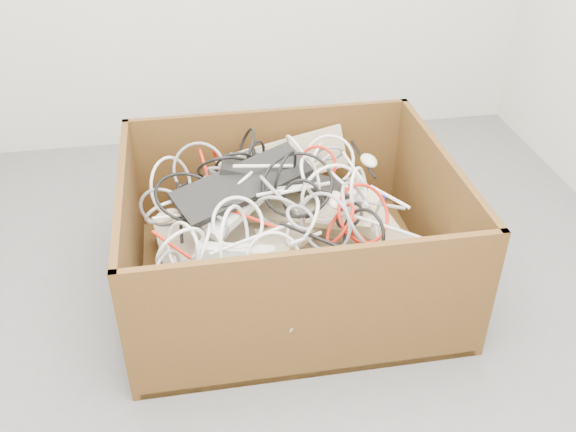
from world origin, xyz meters
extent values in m
plane|color=#57575A|center=(0.00, 0.00, 0.00)|extent=(3.00, 3.00, 0.00)
cube|color=#38260E|center=(0.05, 0.22, 0.01)|extent=(1.16, 0.97, 0.03)
cube|color=#38260E|center=(0.05, 0.69, 0.26)|extent=(1.16, 0.02, 0.51)
cube|color=#38260E|center=(0.05, -0.25, 0.26)|extent=(1.16, 0.03, 0.51)
cube|color=#38260E|center=(0.62, 0.22, 0.26)|extent=(0.02, 0.92, 0.51)
cube|color=#38260E|center=(-0.52, 0.22, 0.26)|extent=(0.02, 0.92, 0.51)
cube|color=#BFAC8D|center=(0.05, 0.24, 0.08)|extent=(1.02, 0.88, 0.19)
cube|color=#BFAC8D|center=(-0.05, 0.17, 0.16)|extent=(0.73, 0.66, 0.20)
cube|color=tan|center=(-0.07, 0.36, 0.18)|extent=(0.52, 0.29, 0.18)
cube|color=tan|center=(0.33, 0.25, 0.19)|extent=(0.51, 0.42, 0.10)
cube|color=tan|center=(0.03, -0.01, 0.22)|extent=(0.23, 0.51, 0.09)
cube|color=tan|center=(-0.33, -0.01, 0.23)|extent=(0.51, 0.24, 0.13)
cube|color=tan|center=(0.44, 0.08, 0.23)|extent=(0.35, 0.50, 0.21)
cube|color=tan|center=(0.11, 0.58, 0.34)|extent=(0.51, 0.17, 0.23)
cube|color=tan|center=(0.02, 0.16, 0.27)|extent=(0.41, 0.49, 0.19)
cube|color=tan|center=(0.15, 0.26, 0.31)|extent=(0.50, 0.41, 0.17)
cube|color=black|center=(0.06, 0.35, 0.40)|extent=(0.50, 0.26, 0.18)
cube|color=black|center=(-0.11, 0.26, 0.44)|extent=(0.52, 0.35, 0.13)
ellipsoid|color=beige|center=(-0.39, 0.29, 0.32)|extent=(0.12, 0.11, 0.04)
ellipsoid|color=beige|center=(0.42, 0.49, 0.35)|extent=(0.07, 0.11, 0.04)
ellipsoid|color=beige|center=(-0.21, -0.10, 0.29)|extent=(0.11, 0.08, 0.04)
ellipsoid|color=beige|center=(0.19, 0.11, 0.43)|extent=(0.08, 0.11, 0.04)
ellipsoid|color=beige|center=(-0.15, 0.47, 0.41)|extent=(0.11, 0.12, 0.04)
ellipsoid|color=black|center=(0.31, -0.11, 0.27)|extent=(0.11, 0.07, 0.04)
cube|color=white|center=(-0.13, 0.19, 0.37)|extent=(0.25, 0.21, 0.11)
cube|color=white|center=(-0.17, 0.00, 0.34)|extent=(0.26, 0.06, 0.09)
cube|color=#0D28C5|center=(0.38, 0.21, 0.37)|extent=(0.06, 0.06, 0.03)
torus|color=red|center=(0.20, 0.44, 0.38)|extent=(0.20, 0.13, 0.19)
torus|color=gray|center=(-0.39, -0.07, 0.33)|extent=(0.13, 0.20, 0.23)
torus|color=gray|center=(0.26, 0.50, 0.40)|extent=(0.15, 0.09, 0.13)
torus|color=gray|center=(-0.40, 0.31, 0.34)|extent=(0.23, 0.06, 0.23)
torus|color=silver|center=(0.19, 0.50, 0.37)|extent=(0.13, 0.21, 0.23)
torus|color=silver|center=(0.14, 0.48, 0.41)|extent=(0.14, 0.27, 0.25)
torus|color=gray|center=(-0.27, -0.01, 0.33)|extent=(0.26, 0.24, 0.14)
torus|color=gray|center=(-0.21, 0.42, 0.32)|extent=(0.13, 0.16, 0.19)
torus|color=black|center=(-0.31, 0.27, 0.40)|extent=(0.32, 0.32, 0.11)
torus|color=silver|center=(-0.39, 0.29, 0.33)|extent=(0.19, 0.12, 0.19)
torus|color=silver|center=(0.25, 0.46, 0.39)|extent=(0.19, 0.19, 0.22)
torus|color=gray|center=(0.00, 0.12, 0.40)|extent=(0.20, 0.15, 0.23)
torus|color=gray|center=(0.00, 0.18, 0.43)|extent=(0.17, 0.25, 0.21)
torus|color=silver|center=(0.18, 0.15, 0.44)|extent=(0.31, 0.08, 0.32)
torus|color=silver|center=(-0.05, -0.07, 0.35)|extent=(0.25, 0.14, 0.21)
torus|color=black|center=(0.24, 0.10, 0.37)|extent=(0.12, 0.14, 0.10)
torus|color=gray|center=(-0.09, 0.48, 0.36)|extent=(0.14, 0.24, 0.21)
torus|color=black|center=(0.04, 0.23, 0.48)|extent=(0.15, 0.22, 0.25)
torus|color=gray|center=(-0.18, 0.44, 0.38)|extent=(0.17, 0.10, 0.16)
torus|color=red|center=(-0.23, 0.48, 0.34)|extent=(0.07, 0.33, 0.32)
torus|color=red|center=(0.28, 0.06, 0.41)|extent=(0.20, 0.21, 0.22)
torus|color=silver|center=(-0.29, 0.03, 0.32)|extent=(0.12, 0.29, 0.29)
torus|color=silver|center=(-0.15, 0.05, 0.42)|extent=(0.20, 0.17, 0.16)
torus|color=gray|center=(0.05, 0.01, 0.45)|extent=(0.13, 0.14, 0.08)
torus|color=silver|center=(0.13, 0.24, 0.46)|extent=(0.10, 0.19, 0.20)
torus|color=black|center=(0.07, 0.11, 0.45)|extent=(0.19, 0.08, 0.18)
torus|color=black|center=(0.25, -0.05, 0.39)|extent=(0.16, 0.18, 0.21)
torus|color=silver|center=(-0.16, 0.47, 0.32)|extent=(0.21, 0.11, 0.19)
torus|color=black|center=(-0.03, 0.47, 0.44)|extent=(0.11, 0.12, 0.15)
torus|color=black|center=(-0.07, 0.51, 0.43)|extent=(0.12, 0.27, 0.25)
torus|color=silver|center=(-0.33, 0.00, 0.38)|extent=(0.16, 0.20, 0.23)
torus|color=silver|center=(0.06, 0.05, 0.41)|extent=(0.14, 0.21, 0.17)
torus|color=gray|center=(0.26, 0.03, 0.42)|extent=(0.18, 0.33, 0.30)
torus|color=red|center=(0.19, 0.03, 0.39)|extent=(0.14, 0.21, 0.17)
torus|color=silver|center=(-0.17, -0.04, 0.41)|extent=(0.16, 0.31, 0.34)
torus|color=gray|center=(-0.17, 0.44, 0.37)|extent=(0.16, 0.15, 0.11)
torus|color=black|center=(0.07, 0.17, 0.48)|extent=(0.25, 0.25, 0.19)
torus|color=black|center=(-0.19, 0.21, 0.36)|extent=(0.26, 0.18, 0.20)
torus|color=black|center=(-0.12, 0.45, 0.41)|extent=(0.23, 0.11, 0.21)
torus|color=red|center=(0.24, -0.04, 0.36)|extent=(0.07, 0.14, 0.14)
torus|color=silver|center=(-0.34, -0.02, 0.39)|extent=(0.23, 0.14, 0.25)
torus|color=black|center=(-0.39, -0.07, 0.30)|extent=(0.18, 0.19, 0.18)
torus|color=red|center=(-0.14, 0.52, 0.35)|extent=(0.14, 0.23, 0.24)
torus|color=gray|center=(-0.23, 0.14, 0.35)|extent=(0.13, 0.06, 0.14)
torus|color=silver|center=(-0.37, 0.47, 0.32)|extent=(0.17, 0.29, 0.31)
torus|color=silver|center=(0.28, 0.14, 0.44)|extent=(0.14, 0.20, 0.23)
torus|color=gray|center=(-0.26, 0.48, 0.39)|extent=(0.29, 0.18, 0.25)
torus|color=black|center=(-0.04, 0.46, 0.37)|extent=(0.03, 0.26, 0.26)
torus|color=gray|center=(-0.06, 0.48, 0.38)|extent=(0.17, 0.12, 0.18)
torus|color=gray|center=(0.13, 0.01, 0.42)|extent=(0.19, 0.24, 0.29)
torus|color=black|center=(-0.16, 0.42, 0.41)|extent=(0.27, 0.16, 0.23)
cylinder|color=silver|center=(0.41, 0.17, 0.38)|extent=(0.11, 0.15, 0.02)
cylinder|color=silver|center=(0.06, -0.03, 0.40)|extent=(0.13, 0.09, 0.04)
cylinder|color=red|center=(-0.12, 0.41, 0.44)|extent=(0.04, 0.15, 0.03)
cylinder|color=black|center=(0.40, 0.51, 0.35)|extent=(0.05, 0.23, 0.06)
cylinder|color=silver|center=(0.34, -0.01, 0.39)|extent=(0.23, 0.07, 0.09)
cylinder|color=gray|center=(0.35, 0.12, 0.40)|extent=(0.17, 0.05, 0.04)
cylinder|color=black|center=(-0.34, 0.25, 0.36)|extent=(0.02, 0.27, 0.09)
cylinder|color=silver|center=(0.22, 0.49, 0.37)|extent=(0.12, 0.12, 0.02)
cylinder|color=silver|center=(-0.11, -0.01, 0.40)|extent=(0.28, 0.08, 0.05)
cylinder|color=red|center=(-0.10, 0.13, 0.38)|extent=(0.19, 0.16, 0.02)
cylinder|color=silver|center=(0.00, 0.16, 0.46)|extent=(0.16, 0.03, 0.04)
cylinder|color=silver|center=(0.10, 0.17, 0.46)|extent=(0.20, 0.12, 0.06)
cylinder|color=silver|center=(0.34, 0.38, 0.37)|extent=(0.09, 0.25, 0.10)
cylinder|color=silver|center=(-0.12, 0.26, 0.45)|extent=(0.11, 0.08, 0.05)
cylinder|color=red|center=(0.21, 0.06, 0.42)|extent=(0.02, 0.20, 0.07)
cylinder|color=gray|center=(0.01, 0.22, 0.44)|extent=(0.28, 0.08, 0.06)
cylinder|color=silver|center=(0.26, 0.23, 0.41)|extent=(0.10, 0.26, 0.02)
cylinder|color=red|center=(-0.37, 0.05, 0.36)|extent=(0.13, 0.11, 0.06)
cylinder|color=black|center=(-0.34, 0.38, 0.37)|extent=(0.07, 0.13, 0.05)
cylinder|color=silver|center=(-0.31, 0.20, 0.37)|extent=(0.25, 0.11, 0.07)
cylinder|color=silver|center=(-0.03, 0.29, 0.49)|extent=(0.22, 0.03, 0.04)
cylinder|color=red|center=(-0.13, 0.57, 0.33)|extent=(0.13, 0.02, 0.04)
cylinder|color=black|center=(0.08, -0.04, 0.40)|extent=(0.20, 0.15, 0.05)
camera|label=1|loc=(-0.28, -1.67, 1.63)|focal=40.10mm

